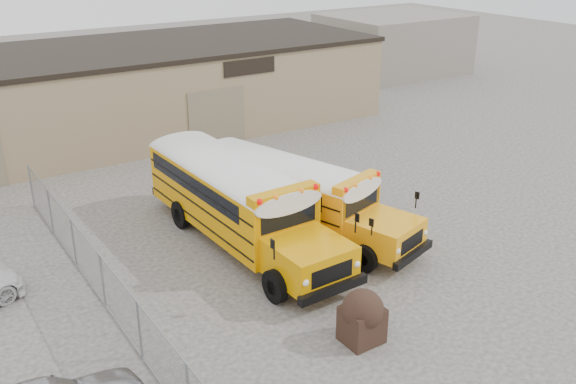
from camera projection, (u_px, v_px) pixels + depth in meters
ground at (325, 293)px, 20.06m from camera, size 120.00×120.00×0.00m
warehouse at (108, 92)px, 34.62m from camera, size 30.20×10.20×4.67m
chainlink_fence at (103, 281)px, 19.01m from camera, size 0.07×18.07×1.81m
distant_building_right at (393, 44)px, 49.90m from camera, size 10.00×8.00×4.40m
school_bus_left at (162, 149)px, 27.59m from camera, size 2.95×10.42×3.03m
school_bus_right at (192, 157)px, 27.18m from camera, size 4.88×9.63×2.74m
tarp_bundle at (362, 316)px, 17.46m from camera, size 1.16×1.16×1.58m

